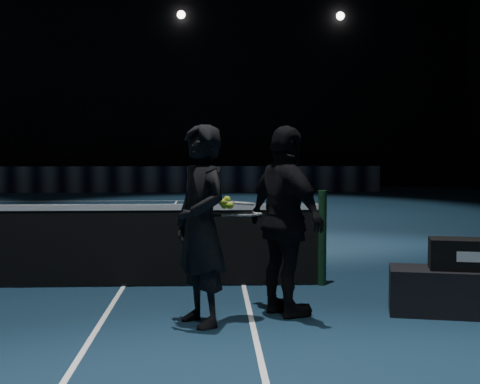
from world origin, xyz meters
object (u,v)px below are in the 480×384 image
object	(u,v)px
player_a	(201,225)
racket_upper	(240,203)
player_bench	(468,292)
racket_bag	(469,254)
player_b	(286,221)
racket_lower	(247,214)
tennis_balls	(227,204)

from	to	relation	value
player_a	racket_upper	distance (m)	0.44
player_bench	racket_upper	xyz separation A→B (m)	(-2.18, -0.04, 0.87)
player_bench	player_a	distance (m)	2.64
racket_bag	player_b	xyz separation A→B (m)	(-1.74, 0.08, 0.32)
player_bench	racket_bag	world-z (taller)	racket_bag
racket_bag	racket_lower	size ratio (longest dim) A/B	1.08
tennis_balls	racket_lower	bearing A→B (deg)	18.73
racket_upper	tennis_balls	xyz separation A→B (m)	(-0.12, -0.08, 0.00)
player_bench	racket_lower	world-z (taller)	racket_lower
player_bench	racket_upper	size ratio (longest dim) A/B	2.16
racket_lower	racket_upper	bearing A→B (deg)	141.34
racket_upper	player_bench	bearing A→B (deg)	-23.13
racket_bag	player_b	world-z (taller)	player_b
player_bench	player_b	world-z (taller)	player_b
player_a	tennis_balls	xyz separation A→B (m)	(0.24, 0.09, 0.19)
player_a	racket_lower	world-z (taller)	player_a
racket_bag	player_a	world-z (taller)	player_a
racket_lower	tennis_balls	size ratio (longest dim) A/B	5.67
player_a	player_b	world-z (taller)	same
racket_bag	racket_upper	distance (m)	2.24
player_a	tennis_balls	world-z (taller)	player_a
player_b	tennis_balls	size ratio (longest dim) A/B	15.05
racket_lower	racket_upper	distance (m)	0.12
racket_lower	racket_upper	world-z (taller)	racket_upper
player_bench	player_a	world-z (taller)	player_a
tennis_balls	racket_upper	bearing A→B (deg)	33.77
racket_bag	racket_lower	world-z (taller)	racket_lower
racket_bag	racket_upper	bearing A→B (deg)	-165.65
tennis_balls	racket_bag	bearing A→B (deg)	3.07
racket_bag	tennis_balls	distance (m)	2.36
player_b	racket_upper	world-z (taller)	player_b
racket_bag	tennis_balls	size ratio (longest dim) A/B	6.11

